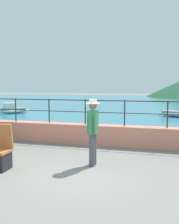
# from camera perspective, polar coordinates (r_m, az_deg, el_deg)

# --- Properties ---
(ground_plane) EXTENTS (120.00, 120.00, 0.00)m
(ground_plane) POSITION_cam_1_polar(r_m,az_deg,el_deg) (6.48, -3.31, -13.15)
(ground_plane) COLOR slate
(promenade_wall) EXTENTS (20.00, 0.56, 0.70)m
(promenade_wall) POSITION_cam_1_polar(r_m,az_deg,el_deg) (9.38, 3.24, -4.98)
(promenade_wall) COLOR tan
(promenade_wall) RESTS_ON ground
(railing) EXTENTS (18.44, 0.04, 0.90)m
(railing) POSITION_cam_1_polar(r_m,az_deg,el_deg) (9.24, 3.27, 0.87)
(railing) COLOR #282623
(railing) RESTS_ON promenade_wall
(lake_water) EXTENTS (64.00, 44.32, 0.06)m
(lake_water) POSITION_cam_1_polar(r_m,az_deg,el_deg) (31.75, 12.45, 1.95)
(lake_water) COLOR teal
(lake_water) RESTS_ON ground
(person_walking) EXTENTS (0.38, 0.57, 1.75)m
(person_walking) POSITION_cam_1_polar(r_m,az_deg,el_deg) (6.87, 0.72, -3.65)
(person_walking) COLOR #4C4C56
(person_walking) RESTS_ON ground
(bollard) EXTENTS (0.24, 0.24, 0.58)m
(bollard) POSITION_cam_1_polar(r_m,az_deg,el_deg) (9.97, -17.31, -4.95)
(bollard) COLOR #4C4C51
(bollard) RESTS_ON ground
(boat_2) EXTENTS (2.22, 2.30, 0.76)m
(boat_2) POSITION_cam_1_polar(r_m,az_deg,el_deg) (20.19, -16.30, 0.54)
(boat_2) COLOR white
(boat_2) RESTS_ON lake_water
(boat_3) EXTENTS (2.46, 1.80, 1.97)m
(boat_3) POSITION_cam_1_polar(r_m,az_deg,el_deg) (18.08, 18.20, -0.32)
(boat_3) COLOR white
(boat_3) RESTS_ON lake_water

